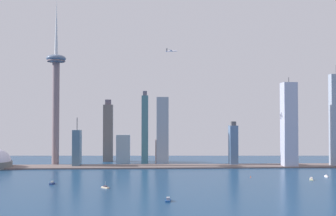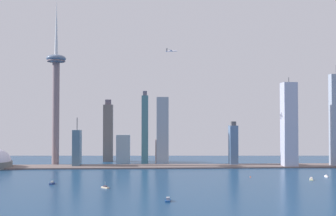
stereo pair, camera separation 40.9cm
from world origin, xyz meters
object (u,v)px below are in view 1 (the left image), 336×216
Objects in this scene: skyscraper_3 at (233,145)px; airplane at (171,51)px; skyscraper_7 at (123,149)px; skyscraper_6 at (145,129)px; skyscraper_8 at (158,151)px; boat_3 at (52,183)px; skyscraper_2 at (108,132)px; skyscraper_5 at (162,131)px; boat_6 at (105,187)px; channel_buoy_0 at (251,177)px; skyscraper_0 at (77,148)px; observation_tower at (56,86)px; skyscraper_4 at (289,125)px; boat_4 at (168,200)px; boat_5 at (326,176)px; boat_1 at (311,179)px.

airplane is at bearing 179.51° from skyscraper_3.
skyscraper_6 is at bearing -7.64° from skyscraper_7.
skyscraper_8 is 4.00× the size of boat_3.
skyscraper_5 is (114.64, -59.78, 4.61)m from skyscraper_2.
skyscraper_6 is 13.11× the size of boat_6.
channel_buoy_0 is at bearing -92.49° from skyscraper_3.
skyscraper_0 is 170.11m from skyscraper_5.
observation_tower reaches higher than channel_buoy_0.
channel_buoy_0 is (-7.27, -167.42, -38.95)m from skyscraper_3.
skyscraper_5 is 37.82m from skyscraper_6.
skyscraper_7 is (83.62, 53.99, -5.83)m from skyscraper_0.
skyscraper_0 is at bearing -117.14° from skyscraper_2.
skyscraper_2 reaches higher than skyscraper_7.
skyscraper_7 is at bearing 172.36° from skyscraper_6.
channel_buoy_0 is 301.13m from airplane.
skyscraper_2 is 63.36m from skyscraper_7.
observation_tower is 1.94× the size of skyscraper_4.
channel_buoy_0 is at bearing 148.52° from boat_4.
skyscraper_0 is 37.56× the size of channel_buoy_0.
skyscraper_4 is at bearing -13.81° from skyscraper_7.
observation_tower is at bearing -121.90° from boat_5.
skyscraper_3 is (301.11, 12.00, 5.44)m from skyscraper_0.
boat_1 is at bearing 129.58° from boat_4.
skyscraper_4 is 12.30× the size of boat_4.
channel_buoy_0 is (134.72, 176.33, -0.33)m from boat_4.
skyscraper_3 reaches higher than boat_1.
airplane reaches higher than skyscraper_6.
observation_tower is 2.49× the size of skyscraper_2.
skyscraper_4 is 395.27m from boat_6.
boat_3 is 84.10m from boat_6.
boat_6 is at bearing -99.18° from skyscraper_6.
boat_1 is at bearing -98.16° from skyscraper_4.
skyscraper_0 is 0.69× the size of skyscraper_5.
skyscraper_2 is 266.64m from skyscraper_3.
skyscraper_2 is 345.63m from boat_6.
skyscraper_2 reaches higher than boat_5.
boat_5 is at bearing -41.05° from skyscraper_8.
skyscraper_7 reaches higher than boat_6.
observation_tower is 149.89m from skyscraper_2.
skyscraper_4 is at bearing 175.12° from boat_5.
skyscraper_2 is at bearing -159.58° from boat_4.
skyscraper_5 is at bearing -27.54° from skyscraper_2.
boat_6 is (-318.93, -220.06, -78.06)m from skyscraper_4.
skyscraper_0 is 258.96m from boat_6.
skyscraper_8 is 3.44× the size of boat_4.
boat_4 is (-4.17, -366.89, -65.39)m from skyscraper_5.
boat_1 is at bearing -125.79° from boat_6.
boat_5 is at bearing -35.65° from skyscraper_6.
skyscraper_6 is 6.53× the size of airplane.
skyscraper_7 is (-316.08, 77.68, -50.41)m from skyscraper_4.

